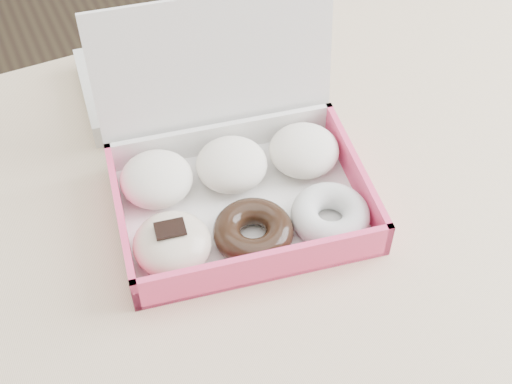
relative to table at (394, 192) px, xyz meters
name	(u,v)px	position (x,y,z in m)	size (l,w,h in m)	color
table	(394,192)	(0.00, 0.00, 0.00)	(1.20, 0.80, 0.75)	tan
donut_box	(236,182)	(-0.24, 0.02, 0.11)	(0.34, 0.31, 0.22)	white
newspapers	(162,81)	(-0.25, 0.26, 0.10)	(0.23, 0.18, 0.04)	white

